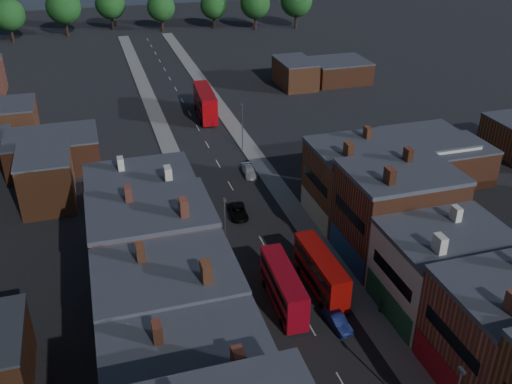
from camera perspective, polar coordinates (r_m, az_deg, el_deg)
pavement_west at (r=85.21m, az=-7.13°, el=0.66°), size 3.00×200.00×0.12m
pavement_east at (r=87.92m, az=1.22°, el=1.80°), size 3.00×200.00×0.12m
lamp_post_2 at (r=66.01m, az=-3.10°, el=-3.29°), size 0.25×0.70×8.12m
lamp_post_3 at (r=94.46m, az=-1.39°, el=6.81°), size 0.25×0.70×8.12m
bus_0 at (r=60.31m, az=2.76°, el=-9.43°), size 2.84×10.20×4.37m
bus_1 at (r=62.79m, az=6.50°, el=-7.85°), size 2.73×10.28×4.42m
bus_2 at (r=110.23m, az=-5.11°, el=8.90°), size 3.75×12.65×5.40m
car_1 at (r=59.22m, az=8.15°, el=-12.66°), size 1.87×4.25×1.36m
car_2 at (r=76.59m, az=-1.79°, el=-1.97°), size 2.68×5.00×1.34m
car_3 at (r=87.50m, az=-0.68°, el=2.09°), size 2.03×4.48×1.27m
ped_3 at (r=61.46m, az=12.31°, el=-10.97°), size 0.74×1.10×1.72m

